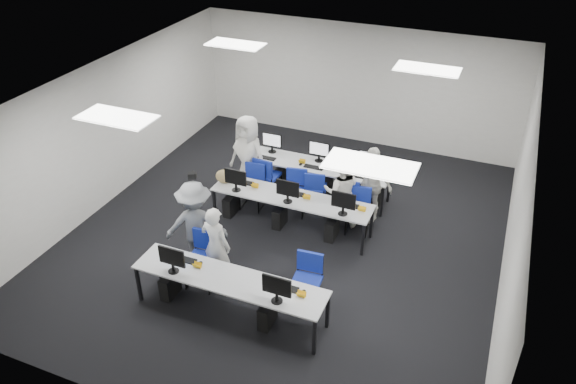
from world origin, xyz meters
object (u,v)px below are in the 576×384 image
at_px(chair_7, 349,204).
at_px(student_2, 248,156).
at_px(student_0, 216,245).
at_px(student_3, 371,184).
at_px(desk_front, 229,281).
at_px(chair_0, 203,268).
at_px(photographer, 196,225).
at_px(chair_4, 358,218).
at_px(chair_5, 267,183).
at_px(chair_1, 306,290).
at_px(chair_2, 253,194).
at_px(chair_6, 315,195).
at_px(desk_mid, 291,199).
at_px(student_1, 342,192).
at_px(chair_3, 295,200).

bearing_deg(chair_7, student_2, 174.99).
distance_m(student_0, student_3, 3.47).
bearing_deg(desk_front, student_0, 132.04).
relative_size(chair_0, photographer, 0.59).
height_order(chair_4, chair_5, chair_5).
bearing_deg(student_0, chair_1, -173.36).
bearing_deg(chair_2, chair_5, 70.71).
xyz_separation_m(chair_6, student_2, (-1.54, 0.01, 0.62)).
height_order(desk_mid, chair_6, chair_6).
bearing_deg(chair_2, chair_0, -89.65).
distance_m(chair_6, student_1, 0.89).
distance_m(chair_4, photographer, 3.22).
height_order(student_3, photographer, photographer).
distance_m(desk_front, chair_0, 1.00).
distance_m(desk_mid, student_1, 1.01).
distance_m(chair_1, student_0, 1.71).
xyz_separation_m(chair_1, chair_4, (0.18, 2.38, -0.01)).
relative_size(desk_mid, chair_0, 3.24).
height_order(chair_4, student_1, student_1).
bearing_deg(photographer, student_3, -158.11).
relative_size(chair_0, chair_6, 1.10).
distance_m(chair_4, student_3, 0.73).
bearing_deg(photographer, chair_5, -119.30).
distance_m(chair_0, chair_3, 2.76).
distance_m(chair_3, chair_5, 0.86).
bearing_deg(chair_4, desk_mid, -167.73).
xyz_separation_m(chair_5, chair_6, (1.11, -0.02, -0.02)).
xyz_separation_m(chair_7, student_2, (-2.30, 0.08, 0.60)).
relative_size(desk_front, chair_7, 3.36).
bearing_deg(desk_front, student_2, 111.18).
bearing_deg(desk_front, student_1, 74.99).
relative_size(chair_0, chair_2, 1.07).
xyz_separation_m(chair_5, student_3, (2.25, 0.01, 0.50)).
bearing_deg(chair_0, chair_5, 88.36).
distance_m(chair_5, student_1, 1.87).
bearing_deg(chair_1, chair_3, 111.34).
height_order(student_1, student_3, student_3).
height_order(desk_mid, student_3, student_3).
distance_m(chair_7, student_2, 2.38).
bearing_deg(chair_6, student_1, -41.31).
height_order(desk_front, chair_2, chair_2).
xyz_separation_m(chair_0, student_0, (0.20, 0.16, 0.44)).
xyz_separation_m(desk_front, photographer, (-1.15, 0.95, 0.16)).
bearing_deg(chair_1, chair_0, -179.04).
distance_m(desk_front, chair_6, 3.54).
bearing_deg(student_2, student_3, 15.62).
height_order(desk_front, chair_4, chair_4).
height_order(chair_0, student_1, student_1).
bearing_deg(student_0, student_3, -117.19).
bearing_deg(chair_3, chair_2, 177.83).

